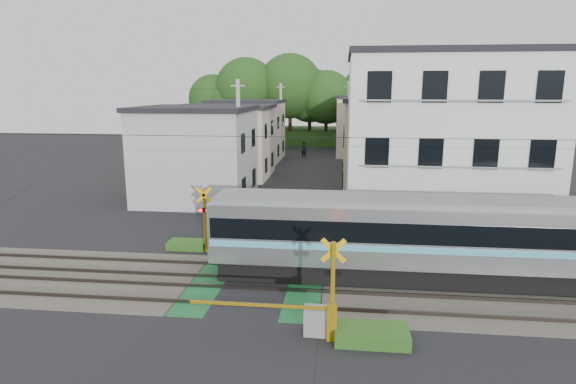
# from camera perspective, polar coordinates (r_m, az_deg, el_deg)

# --- Properties ---
(ground) EXTENTS (120.00, 120.00, 0.00)m
(ground) POSITION_cam_1_polar(r_m,az_deg,el_deg) (18.97, -3.80, -10.88)
(ground) COLOR black
(track_bed) EXTENTS (120.00, 120.00, 0.14)m
(track_bed) POSITION_cam_1_polar(r_m,az_deg,el_deg) (18.95, -3.80, -10.78)
(track_bed) COLOR #47423A
(track_bed) RESTS_ON ground
(crossing_signal_near) EXTENTS (4.74, 0.65, 3.09)m
(crossing_signal_near) POSITION_cam_1_polar(r_m,az_deg,el_deg) (15.09, 3.62, -14.23)
(crossing_signal_near) COLOR yellow
(crossing_signal_near) RESTS_ON ground
(crossing_signal_far) EXTENTS (4.74, 0.65, 3.09)m
(crossing_signal_far) POSITION_cam_1_polar(r_m,az_deg,el_deg) (22.62, -8.65, -5.23)
(crossing_signal_far) COLOR yellow
(crossing_signal_far) RESTS_ON ground
(apartment_block) EXTENTS (10.20, 8.36, 9.30)m
(apartment_block) POSITION_cam_1_polar(r_m,az_deg,el_deg) (27.32, 17.75, 5.77)
(apartment_block) COLOR silver
(apartment_block) RESTS_ON ground
(houses_row) EXTENTS (22.07, 31.35, 6.80)m
(houses_row) POSITION_cam_1_polar(r_m,az_deg,el_deg) (43.39, 2.59, 6.60)
(houses_row) COLOR #AEB1B4
(houses_row) RESTS_ON ground
(tree_hill) EXTENTS (40.00, 13.37, 11.94)m
(tree_hill) POSITION_cam_1_polar(r_m,az_deg,el_deg) (65.24, 3.41, 10.80)
(tree_hill) COLOR #214517
(tree_hill) RESTS_ON ground
(catenary) EXTENTS (60.00, 5.04, 7.00)m
(catenary) POSITION_cam_1_polar(r_m,az_deg,el_deg) (17.82, 15.40, -0.33)
(catenary) COLOR #2D2D33
(catenary) RESTS_ON ground
(utility_poles) EXTENTS (7.90, 42.00, 8.00)m
(utility_poles) POSITION_cam_1_polar(r_m,az_deg,el_deg) (40.54, 0.46, 7.42)
(utility_poles) COLOR #A5A5A0
(utility_poles) RESTS_ON ground
(pedestrian) EXTENTS (0.81, 0.68, 1.88)m
(pedestrian) POSITION_cam_1_polar(r_m,az_deg,el_deg) (52.65, 1.90, 5.06)
(pedestrian) COLOR black
(pedestrian) RESTS_ON ground
(weed_patches) EXTENTS (10.25, 8.80, 0.40)m
(weed_patches) POSITION_cam_1_polar(r_m,az_deg,el_deg) (18.60, 1.58, -10.73)
(weed_patches) COLOR #2D5E1E
(weed_patches) RESTS_ON ground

